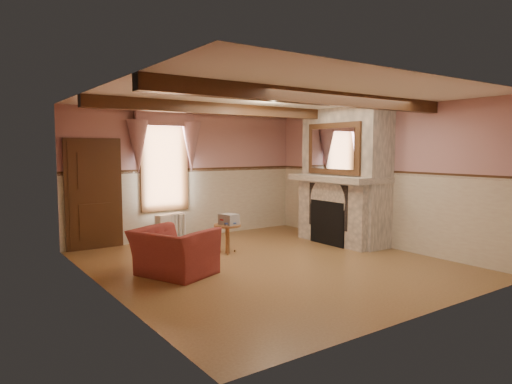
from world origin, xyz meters
TOP-DOWN VIEW (x-y plane):
  - floor at (0.00, 0.00)m, footprint 5.50×6.00m
  - ceiling at (0.00, 0.00)m, footprint 5.50×6.00m
  - wall_back at (0.00, 3.00)m, footprint 5.50×0.02m
  - wall_front at (0.00, -3.00)m, footprint 5.50×0.02m
  - wall_left at (-2.75, 0.00)m, footprint 0.02×6.00m
  - wall_right at (2.75, 0.00)m, footprint 0.02×6.00m
  - wainscot at (0.00, 0.00)m, footprint 5.50×6.00m
  - chair_rail at (0.00, 0.00)m, footprint 5.50×6.00m
  - firebox at (2.00, 0.60)m, footprint 0.20×0.95m
  - armchair at (-1.64, 0.28)m, footprint 1.35×1.43m
  - side_table at (-0.16, 1.11)m, footprint 0.68×0.68m
  - book_stack at (-0.15, 1.07)m, footprint 0.33×0.37m
  - radiator at (-0.61, 2.70)m, footprint 0.72×0.40m
  - bowl at (2.24, 0.80)m, footprint 0.36×0.36m
  - mantel_clock at (2.24, 1.19)m, footprint 0.14×0.24m
  - oil_lamp at (2.24, 1.08)m, footprint 0.11×0.11m
  - candle_red at (2.24, 0.09)m, footprint 0.06×0.06m
  - jar_yellow at (2.24, 0.38)m, footprint 0.06×0.06m
  - fireplace at (2.42, 0.60)m, footprint 0.85×2.00m
  - mantel at (2.24, 0.60)m, footprint 1.05×2.05m
  - overmantel_mirror at (2.06, 0.60)m, footprint 0.06×1.44m
  - door at (-2.10, 2.94)m, footprint 1.10×0.10m
  - window at (-0.60, 2.97)m, footprint 1.06×0.08m
  - window_drapes at (-0.60, 2.88)m, footprint 1.30×0.14m
  - ceiling_beam_front at (0.00, -1.20)m, footprint 5.50×0.18m
  - ceiling_beam_back at (0.00, 1.20)m, footprint 5.50×0.18m

SIDE VIEW (x-z plane):
  - floor at x=0.00m, z-range -0.01..0.01m
  - side_table at x=-0.16m, z-range 0.00..0.55m
  - radiator at x=-0.61m, z-range 0.00..0.60m
  - armchair at x=-1.64m, z-range 0.00..0.73m
  - firebox at x=2.00m, z-range 0.00..0.90m
  - book_stack at x=-0.15m, z-range 0.55..0.75m
  - wainscot at x=0.00m, z-range 0.00..1.50m
  - door at x=-2.10m, z-range 0.00..2.10m
  - mantel at x=2.24m, z-range 1.30..1.42m
  - wall_back at x=0.00m, z-range 0.00..2.80m
  - wall_front at x=0.00m, z-range 0.00..2.80m
  - wall_left at x=-2.75m, z-range 0.00..2.80m
  - wall_right at x=2.75m, z-range 0.00..2.80m
  - fireplace at x=2.42m, z-range 0.00..2.80m
  - bowl at x=2.24m, z-range 1.42..1.51m
  - jar_yellow at x=2.24m, z-range 1.42..1.54m
  - chair_rail at x=0.00m, z-range 1.46..1.54m
  - candle_red at x=2.24m, z-range 1.42..1.58m
  - mantel_clock at x=2.24m, z-range 1.42..1.62m
  - oil_lamp at x=2.24m, z-range 1.42..1.70m
  - window at x=-0.60m, z-range 0.64..2.66m
  - overmantel_mirror at x=2.06m, z-range 1.45..2.49m
  - window_drapes at x=-0.60m, z-range 1.55..2.95m
  - ceiling_beam_front at x=0.00m, z-range 2.60..2.80m
  - ceiling_beam_back at x=0.00m, z-range 2.60..2.80m
  - ceiling at x=0.00m, z-range 2.79..2.80m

